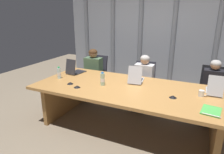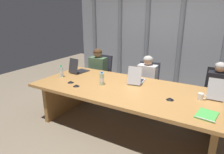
# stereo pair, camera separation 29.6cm
# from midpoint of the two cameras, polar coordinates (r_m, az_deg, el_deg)

# --- Properties ---
(ground_plane) EXTENTS (9.99, 9.99, 0.00)m
(ground_plane) POSITION_cam_midpoint_polar(r_m,az_deg,el_deg) (3.64, 6.63, -14.20)
(ground_plane) COLOR #7F705B
(conference_table) EXTENTS (3.20, 1.37, 0.74)m
(conference_table) POSITION_cam_midpoint_polar(r_m,az_deg,el_deg) (3.36, 6.98, -5.73)
(conference_table) COLOR #B77F42
(conference_table) RESTS_ON ground_plane
(curtain_backdrop) EXTENTS (4.99, 0.17, 2.64)m
(curtain_backdrop) POSITION_cam_midpoint_polar(r_m,az_deg,el_deg) (5.14, 16.79, 10.34)
(curtain_backdrop) COLOR gray
(curtain_backdrop) RESTS_ON ground_plane
(laptop_left_end) EXTENTS (0.29, 0.41, 0.31)m
(laptop_left_end) POSITION_cam_midpoint_polar(r_m,az_deg,el_deg) (4.17, -7.65, 2.10)
(laptop_left_end) COLOR #2D2D33
(laptop_left_end) RESTS_ON conference_table
(laptop_left_mid) EXTENTS (0.29, 0.45, 0.32)m
(laptop_left_mid) POSITION_cam_midpoint_polar(r_m,az_deg,el_deg) (3.57, 9.39, -0.67)
(laptop_left_mid) COLOR #BCBCC1
(laptop_left_mid) RESTS_ON conference_table
(laptop_center) EXTENTS (0.23, 0.41, 0.31)m
(laptop_center) POSITION_cam_midpoint_polar(r_m,az_deg,el_deg) (3.36, 29.79, -4.05)
(laptop_center) COLOR #BCBCC1
(laptop_center) RESTS_ON conference_table
(office_chair_left_end) EXTENTS (0.60, 0.60, 0.96)m
(office_chair_left_end) POSITION_cam_midpoint_polar(r_m,az_deg,el_deg) (4.86, -1.65, -1.02)
(office_chair_left_end) COLOR #2D2D38
(office_chair_left_end) RESTS_ON ground_plane
(office_chair_left_mid) EXTENTS (0.60, 0.61, 0.92)m
(office_chair_left_mid) POSITION_cam_midpoint_polar(r_m,az_deg,el_deg) (4.39, 11.93, -3.70)
(office_chair_left_mid) COLOR #2D2D38
(office_chair_left_mid) RESTS_ON ground_plane
(office_chair_center) EXTENTS (0.60, 0.60, 0.96)m
(office_chair_center) POSITION_cam_midpoint_polar(r_m,az_deg,el_deg) (4.22, 28.94, -6.38)
(office_chair_center) COLOR black
(office_chair_center) RESTS_ON ground_plane
(person_left_end) EXTENTS (0.41, 0.55, 1.14)m
(person_left_end) POSITION_cam_midpoint_polar(r_m,az_deg,el_deg) (4.65, -2.76, 1.97)
(person_left_end) COLOR #4C6B4C
(person_left_end) RESTS_ON ground_plane
(person_left_mid) EXTENTS (0.40, 0.55, 1.11)m
(person_left_mid) POSITION_cam_midpoint_polar(r_m,az_deg,el_deg) (4.15, 11.66, -0.75)
(person_left_mid) COLOR silver
(person_left_mid) RESTS_ON ground_plane
(person_center) EXTENTS (0.36, 0.55, 1.13)m
(person_center) POSITION_cam_midpoint_polar(r_m,az_deg,el_deg) (3.97, 29.69, -3.61)
(person_center) COLOR black
(person_center) RESTS_ON ground_plane
(water_bottle_primary) EXTENTS (0.07, 0.07, 0.23)m
(water_bottle_primary) POSITION_cam_midpoint_polar(r_m,az_deg,el_deg) (3.39, -0.41, -0.60)
(water_bottle_primary) COLOR #ADD1B2
(water_bottle_primary) RESTS_ON conference_table
(water_bottle_secondary) EXTENTS (0.07, 0.07, 0.23)m
(water_bottle_secondary) POSITION_cam_midpoint_polar(r_m,az_deg,el_deg) (3.90, -12.22, 1.42)
(water_bottle_secondary) COLOR silver
(water_bottle_secondary) RESTS_ON conference_table
(coffee_mug_near) EXTENTS (0.12, 0.08, 0.09)m
(coffee_mug_near) POSITION_cam_midpoint_polar(r_m,az_deg,el_deg) (3.17, 26.63, -5.06)
(coffee_mug_near) COLOR white
(coffee_mug_near) RESTS_ON conference_table
(conference_mic_left_side) EXTENTS (0.11, 0.11, 0.03)m
(conference_mic_left_side) POSITION_cam_midpoint_polar(r_m,az_deg,el_deg) (3.38, -7.75, -2.45)
(conference_mic_left_side) COLOR black
(conference_mic_left_side) RESTS_ON conference_table
(conference_mic_middle) EXTENTS (0.11, 0.11, 0.03)m
(conference_mic_middle) POSITION_cam_midpoint_polar(r_m,az_deg,el_deg) (3.57, -9.48, -1.41)
(conference_mic_middle) COLOR black
(conference_mic_middle) RESTS_ON conference_table
(conference_mic_right_side) EXTENTS (0.11, 0.11, 0.03)m
(conference_mic_right_side) POSITION_cam_midpoint_polar(r_m,az_deg,el_deg) (3.00, 19.08, -5.97)
(conference_mic_right_side) COLOR black
(conference_mic_right_side) RESTS_ON conference_table
(spiral_notepad) EXTENTS (0.26, 0.33, 0.03)m
(spiral_notepad) POSITION_cam_midpoint_polar(r_m,az_deg,el_deg) (2.75, 28.42, -9.64)
(spiral_notepad) COLOR #4CB74C
(spiral_notepad) RESTS_ON conference_table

